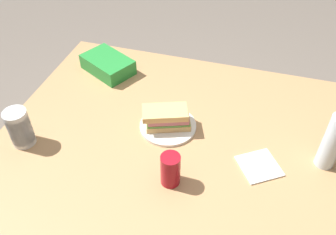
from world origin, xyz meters
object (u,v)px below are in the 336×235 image
dining_table (191,157)px  sandwich (167,117)px  paper_plate (168,126)px  plastic_cup_stack (20,128)px  chip_bag (108,65)px  water_bottle_tall (333,142)px  soda_can_red (170,170)px

dining_table → sandwich: 0.18m
sandwich → paper_plate: bearing=-133.0°
plastic_cup_stack → dining_table: bearing=-163.5°
plastic_cup_stack → chip_bag: bearing=-102.8°
paper_plate → water_bottle_tall: size_ratio=0.94×
dining_table → soda_can_red: size_ratio=11.96×
dining_table → water_bottle_tall: bearing=-176.3°
paper_plate → plastic_cup_stack: 0.55m
sandwich → chip_bag: bearing=-37.7°
soda_can_red → water_bottle_tall: bearing=-155.3°
dining_table → paper_plate: size_ratio=6.62×
soda_can_red → chip_bag: (0.46, -0.54, -0.03)m
water_bottle_tall → plastic_cup_stack: 1.09m
paper_plate → chip_bag: (0.37, -0.28, 0.03)m
sandwich → soda_can_red: size_ratio=1.64×
sandwich → soda_can_red: soda_can_red is taller
dining_table → plastic_cup_stack: 0.65m
soda_can_red → chip_bag: soda_can_red is taller
dining_table → sandwich: bearing=-23.8°
water_bottle_tall → plastic_cup_stack: (1.07, 0.21, -0.04)m
sandwich → soda_can_red: bearing=109.0°
dining_table → chip_bag: 0.60m
dining_table → water_bottle_tall: (-0.47, -0.03, 0.19)m
dining_table → paper_plate: paper_plate is taller
chip_bag → plastic_cup_stack: plastic_cup_stack is taller
soda_can_red → plastic_cup_stack: plastic_cup_stack is taller
paper_plate → chip_bag: size_ratio=0.96×
chip_bag → plastic_cup_stack: (0.12, 0.51, 0.04)m
paper_plate → soda_can_red: soda_can_red is taller
water_bottle_tall → plastic_cup_stack: bearing=11.0°
sandwich → soda_can_red: (-0.09, 0.25, 0.01)m
water_bottle_tall → dining_table: bearing=3.7°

